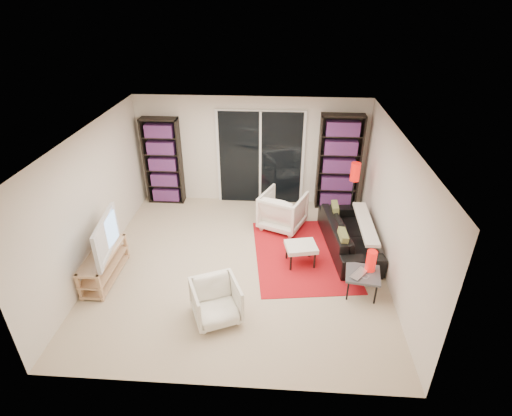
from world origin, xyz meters
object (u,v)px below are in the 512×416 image
object	(u,v)px
bookshelf_right	(339,163)
armchair_front	(216,301)
bookshelf_left	(163,161)
sofa	(349,235)
tv_stand	(104,265)
armchair_back	(283,210)
floor_lamp	(354,178)
ottoman	(301,248)
side_table	(363,275)

from	to	relation	value
bookshelf_right	armchair_front	bearing A→B (deg)	-120.19
bookshelf_left	sofa	size ratio (longest dim) A/B	0.99
tv_stand	armchair_back	xyz separation A→B (m)	(2.98, 1.87, 0.12)
tv_stand	armchair_back	size ratio (longest dim) A/B	1.47
bookshelf_right	tv_stand	xyz separation A→B (m)	(-4.16, -2.85, -0.79)
bookshelf_right	armchair_back	world-z (taller)	bookshelf_right
bookshelf_right	floor_lamp	size ratio (longest dim) A/B	1.54
armchair_back	ottoman	size ratio (longest dim) A/B	1.38
tv_stand	ottoman	distance (m)	3.37
armchair_back	floor_lamp	bearing A→B (deg)	-148.44
bookshelf_left	ottoman	distance (m)	3.80
sofa	side_table	bearing A→B (deg)	174.13
side_table	bookshelf_right	bearing A→B (deg)	92.11
armchair_back	armchair_front	distance (m)	2.85
sofa	ottoman	size ratio (longest dim) A/B	3.24
tv_stand	armchair_front	size ratio (longest dim) A/B	1.80
sofa	floor_lamp	bearing A→B (deg)	-16.54
bookshelf_right	armchair_front	size ratio (longest dim) A/B	3.07
bookshelf_right	sofa	xyz separation A→B (m)	(0.07, -1.68, -0.76)
ottoman	side_table	distance (m)	1.20
armchair_back	floor_lamp	size ratio (longest dim) A/B	0.61
bookshelf_right	floor_lamp	bearing A→B (deg)	-74.14
ottoman	side_table	size ratio (longest dim) A/B	1.01
bookshelf_left	ottoman	world-z (taller)	bookshelf_left
bookshelf_right	sofa	world-z (taller)	bookshelf_right
armchair_back	side_table	size ratio (longest dim) A/B	1.39
ottoman	floor_lamp	xyz separation A→B (m)	(1.06, 1.47, 0.70)
armchair_back	side_table	world-z (taller)	armchair_back
bookshelf_left	floor_lamp	size ratio (longest dim) A/B	1.43
armchair_back	armchair_front	size ratio (longest dim) A/B	1.22
bookshelf_right	side_table	xyz separation A→B (m)	(0.11, -2.95, -0.69)
bookshelf_left	ottoman	size ratio (longest dim) A/B	3.21
armchair_front	ottoman	size ratio (longest dim) A/B	1.12
tv_stand	bookshelf_left	bearing A→B (deg)	83.87
bookshelf_left	tv_stand	xyz separation A→B (m)	(-0.31, -2.85, -0.71)
bookshelf_right	floor_lamp	world-z (taller)	bookshelf_right
bookshelf_left	bookshelf_right	distance (m)	3.85
bookshelf_right	sofa	bearing A→B (deg)	-87.51
bookshelf_left	tv_stand	size ratio (longest dim) A/B	1.58
armchair_front	side_table	world-z (taller)	armchair_front
bookshelf_right	bookshelf_left	bearing A→B (deg)	180.00
bookshelf_right	floor_lamp	distance (m)	0.80
sofa	floor_lamp	world-z (taller)	floor_lamp
floor_lamp	side_table	bearing A→B (deg)	-92.85
ottoman	floor_lamp	size ratio (longest dim) A/B	0.44
sofa	armchair_back	world-z (taller)	armchair_back
bookshelf_right	armchair_back	size ratio (longest dim) A/B	2.51
sofa	side_table	distance (m)	1.28
bookshelf_left	armchair_back	xyz separation A→B (m)	(2.68, -0.98, -0.59)
bookshelf_left	armchair_front	world-z (taller)	bookshelf_left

